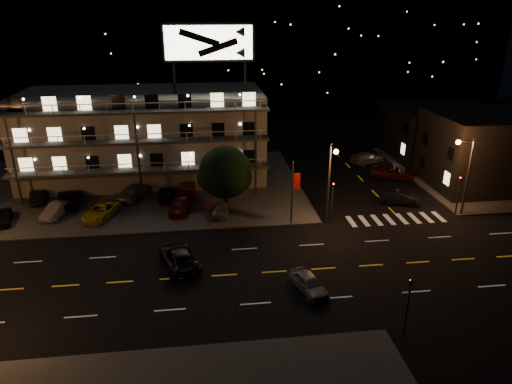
{
  "coord_description": "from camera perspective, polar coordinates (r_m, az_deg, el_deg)",
  "views": [
    {
      "loc": [
        -3.29,
        -30.85,
        19.45
      ],
      "look_at": [
        1.51,
        8.0,
        3.69
      ],
      "focal_mm": 32.0,
      "sensor_mm": 36.0,
      "label": 1
    }
  ],
  "objects": [
    {
      "name": "curb_nw",
      "position": [
        55.47,
        -17.71,
        0.4
      ],
      "size": [
        44.0,
        24.0,
        0.15
      ],
      "primitive_type": "cube",
      "color": "#3A3A38",
      "rests_on": "ground"
    },
    {
      "name": "streetlight_ne",
      "position": [
        48.88,
        24.73,
        2.62
      ],
      "size": [
        1.92,
        0.44,
        8.0
      ],
      "color": "#2D2D30",
      "rests_on": "ground"
    },
    {
      "name": "road_car_east",
      "position": [
        34.47,
        6.64,
        -11.26
      ],
      "size": [
        2.61,
        4.2,
        1.33
      ],
      "primitive_type": "imported",
      "rotation": [
        0.0,
        0.0,
        0.29
      ],
      "color": "gray",
      "rests_on": "ground"
    },
    {
      "name": "lot_car_4",
      "position": [
        45.93,
        -4.35,
        -2.12
      ],
      "size": [
        2.35,
        3.95,
        1.26
      ],
      "primitive_type": "imported",
      "rotation": [
        0.0,
        0.0,
        -0.25
      ],
      "color": "gray",
      "rests_on": "curb_nw"
    },
    {
      "name": "banner_north",
      "position": [
        43.22,
        4.64,
        0.1
      ],
      "size": [
        0.83,
        0.16,
        6.4
      ],
      "color": "#2D2D30",
      "rests_on": "ground"
    },
    {
      "name": "streetlight_nc",
      "position": [
        43.05,
        9.28,
        1.97
      ],
      "size": [
        0.44,
        1.92,
        8.0
      ],
      "color": "#2D2D30",
      "rests_on": "ground"
    },
    {
      "name": "lot_car_7",
      "position": [
        51.7,
        -14.77,
        0.17
      ],
      "size": [
        4.12,
        5.7,
        1.53
      ],
      "primitive_type": "imported",
      "rotation": [
        0.0,
        0.0,
        2.72
      ],
      "color": "gray",
      "rests_on": "curb_nw"
    },
    {
      "name": "signal_ne",
      "position": [
        49.73,
        24.05,
        0.1
      ],
      "size": [
        0.27,
        0.2,
        4.6
      ],
      "color": "#2D2D30",
      "rests_on": "ground"
    },
    {
      "name": "side_bldg_front",
      "position": [
        59.45,
        27.41,
        4.63
      ],
      "size": [
        14.06,
        10.0,
        8.5
      ],
      "color": "black",
      "rests_on": "ground"
    },
    {
      "name": "side_bldg_back",
      "position": [
        69.47,
        21.98,
        7.07
      ],
      "size": [
        14.06,
        12.0,
        7.0
      ],
      "color": "black",
      "rests_on": "ground"
    },
    {
      "name": "side_car_1",
      "position": [
        58.64,
        16.7,
        2.38
      ],
      "size": [
        5.92,
        4.31,
        1.5
      ],
      "primitive_type": "imported",
      "rotation": [
        0.0,
        0.0,
        1.19
      ],
      "color": "#56170C",
      "rests_on": "ground"
    },
    {
      "name": "curb_ne",
      "position": [
        63.79,
        24.86,
        2.16
      ],
      "size": [
        16.0,
        24.0,
        0.15
      ],
      "primitive_type": "cube",
      "color": "#3A3A38",
      "rests_on": "ground"
    },
    {
      "name": "motel",
      "position": [
        56.92,
        -13.64,
        6.96
      ],
      "size": [
        28.0,
        13.8,
        18.1
      ],
      "color": "gray",
      "rests_on": "ground"
    },
    {
      "name": "lot_car_2",
      "position": [
        47.78,
        -18.76,
        -2.26
      ],
      "size": [
        3.74,
        5.27,
        1.33
      ],
      "primitive_type": "imported",
      "rotation": [
        0.0,
        0.0,
        -0.36
      ],
      "color": "gold",
      "rests_on": "curb_nw"
    },
    {
      "name": "signal_sw",
      "position": [
        30.59,
        18.48,
        -12.86
      ],
      "size": [
        0.2,
        0.27,
        4.6
      ],
      "color": "#2D2D30",
      "rests_on": "ground"
    },
    {
      "name": "side_car_2",
      "position": [
        63.66,
        13.76,
        4.19
      ],
      "size": [
        5.44,
        3.8,
        1.46
      ],
      "primitive_type": "imported",
      "rotation": [
        0.0,
        0.0,
        1.96
      ],
      "color": "gray",
      "rests_on": "ground"
    },
    {
      "name": "lot_car_6",
      "position": [
        51.91,
        -22.46,
        -0.78
      ],
      "size": [
        3.06,
        5.5,
        1.46
      ],
      "primitive_type": "imported",
      "rotation": [
        0.0,
        0.0,
        3.27
      ],
      "color": "black",
      "rests_on": "curb_nw"
    },
    {
      "name": "road_car_west",
      "position": [
        37.84,
        -9.6,
        -8.01
      ],
      "size": [
        3.9,
        5.93,
        1.51
      ],
      "primitive_type": "imported",
      "rotation": [
        0.0,
        0.0,
        3.42
      ],
      "color": "black",
      "rests_on": "ground"
    },
    {
      "name": "side_car_3",
      "position": [
        68.89,
        11.96,
        5.63
      ],
      "size": [
        4.15,
        2.46,
        1.32
      ],
      "primitive_type": "imported",
      "rotation": [
        0.0,
        0.0,
        1.32
      ],
      "color": "black",
      "rests_on": "ground"
    },
    {
      "name": "lot_car_8",
      "position": [
        50.33,
        -11.16,
        -0.19
      ],
      "size": [
        1.88,
        4.2,
        1.4
      ],
      "primitive_type": "imported",
      "rotation": [
        0.0,
        0.0,
        3.2
      ],
      "color": "black",
      "rests_on": "curb_nw"
    },
    {
      "name": "side_car_0",
      "position": [
        51.04,
        17.58,
        -0.7
      ],
      "size": [
        4.48,
        2.91,
        1.39
      ],
      "primitive_type": "imported",
      "rotation": [
        0.0,
        0.0,
        1.2
      ],
      "color": "black",
      "rests_on": "ground"
    },
    {
      "name": "stop_sign",
      "position": [
        43.23,
        -6.05,
        -2.42
      ],
      "size": [
        0.91,
        0.11,
        2.61
      ],
      "color": "#2D2D30",
      "rests_on": "ground"
    },
    {
      "name": "ground",
      "position": [
        36.62,
        -0.83,
        -10.15
      ],
      "size": [
        140.0,
        140.0,
        0.0
      ],
      "primitive_type": "plane",
      "color": "black",
      "rests_on": "ground"
    },
    {
      "name": "lot_car_3",
      "position": [
        47.32,
        -9.4,
        -1.55
      ],
      "size": [
        2.53,
        4.93,
        1.37
      ],
      "primitive_type": "imported",
      "rotation": [
        0.0,
        0.0,
        -0.13
      ],
      "color": "#56170C",
      "rests_on": "curb_nw"
    },
    {
      "name": "tree",
      "position": [
        45.27,
        -3.92,
        2.26
      ],
      "size": [
        5.48,
        5.28,
        6.9
      ],
      "color": "black",
      "rests_on": "curb_nw"
    },
    {
      "name": "signal_nw",
      "position": [
        44.55,
        9.52,
        -0.66
      ],
      "size": [
        0.2,
        0.27,
        4.6
      ],
      "color": "#2D2D30",
      "rests_on": "ground"
    },
    {
      "name": "lot_car_5",
      "position": [
        54.16,
        -25.59,
        -0.45
      ],
      "size": [
        2.3,
        4.22,
        1.32
      ],
      "primitive_type": "imported",
      "rotation": [
        0.0,
        0.0,
        3.38
      ],
      "color": "black",
      "rests_on": "curb_nw"
    },
    {
      "name": "hill_backdrop",
      "position": [
        99.99,
        -8.94,
        17.15
      ],
      "size": [
        120.0,
        25.0,
        24.0
      ],
      "color": "black",
      "rests_on": "ground"
    },
    {
      "name": "lot_car_9",
      "position": [
        51.2,
        -8.47,
        0.45
      ],
      "size": [
        1.76,
        4.66,
        1.52
      ],
      "primitive_type": "imported",
      "rotation": [
        0.0,
        0.0,
        3.11
      ],
      "color": "#56170C",
      "rests_on": "curb_nw"
    },
    {
      "name": "lot_car_1",
      "position": [
        49.65,
        -23.72,
        -2.08
      ],
      "size": [
        2.5,
        4.27,
        1.33
      ],
      "primitive_type": "imported",
      "rotation": [
        0.0,
        0.0,
        -0.29
      ],
      "color": "gray",
      "rests_on": "curb_nw"
    },
    {
      "name": "lot_car_0",
      "position": [
        50.32,
        -29.1,
        -2.79
      ],
      "size": [
        2.28,
        3.91,
        1.25
      ],
      "primitive_type": "imported",
      "rotation": [
        0.0,
        0.0,
        0.23
      ],
      "color": "black",
      "rests_on": "curb_nw"
    }
  ]
}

